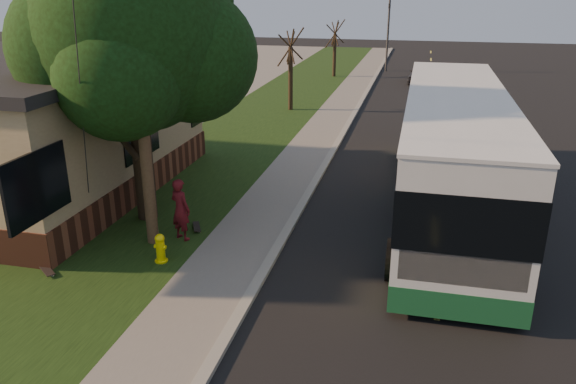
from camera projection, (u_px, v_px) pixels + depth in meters
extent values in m
plane|color=black|center=(263.00, 276.00, 13.31)|extent=(120.00, 120.00, 0.00)
cube|color=black|center=(433.00, 163.00, 21.56)|extent=(8.00, 80.00, 0.01)
cube|color=gray|center=(331.00, 155.00, 22.40)|extent=(0.25, 80.00, 0.12)
cube|color=slate|center=(306.00, 154.00, 22.63)|extent=(2.00, 80.00, 0.08)
cube|color=black|center=(224.00, 149.00, 23.38)|extent=(5.00, 80.00, 0.07)
cube|color=slate|center=(16.00, 135.00, 25.54)|extent=(15.00, 80.00, 0.04)
cylinder|color=yellow|center=(161.00, 251.00, 13.75)|extent=(0.22, 0.22, 0.55)
sphere|color=yellow|center=(160.00, 239.00, 13.63)|extent=(0.24, 0.24, 0.24)
cylinder|color=yellow|center=(160.00, 247.00, 13.70)|extent=(0.30, 0.10, 0.10)
cylinder|color=yellow|center=(160.00, 247.00, 13.70)|extent=(0.10, 0.18, 0.10)
cylinder|color=yellow|center=(161.00, 261.00, 13.84)|extent=(0.32, 0.32, 0.04)
cylinder|color=#473321|center=(138.00, 70.00, 13.33)|extent=(0.30, 0.30, 9.00)
cylinder|color=#2D2D30|center=(82.00, 110.00, 12.79)|extent=(2.52, 3.21, 7.60)
cylinder|color=black|center=(142.00, 151.00, 15.77)|extent=(0.56, 0.56, 4.00)
sphere|color=black|center=(131.00, 34.00, 14.65)|extent=(5.20, 5.20, 5.20)
sphere|color=black|center=(191.00, 56.00, 15.10)|extent=(3.60, 3.60, 3.60)
sphere|color=black|center=(83.00, 46.00, 14.65)|extent=(3.80, 3.80, 3.80)
sphere|color=black|center=(120.00, 77.00, 13.71)|extent=(3.20, 3.20, 3.20)
sphere|color=black|center=(134.00, 15.00, 15.91)|extent=(3.40, 3.40, 3.40)
cylinder|color=black|center=(291.00, 79.00, 29.87)|extent=(0.24, 0.24, 3.30)
cylinder|color=black|center=(291.00, 47.00, 29.29)|extent=(1.38, 0.57, 2.01)
cylinder|color=black|center=(291.00, 47.00, 29.29)|extent=(0.74, 1.21, 1.58)
cylinder|color=black|center=(291.00, 47.00, 29.29)|extent=(0.65, 1.05, 1.95)
cylinder|color=black|center=(291.00, 47.00, 29.29)|extent=(1.28, 0.53, 1.33)
cylinder|color=black|center=(291.00, 47.00, 29.29)|extent=(0.75, 1.21, 1.70)
cylinder|color=black|center=(334.00, 55.00, 40.75)|extent=(0.24, 0.24, 3.03)
cylinder|color=black|center=(335.00, 34.00, 40.22)|extent=(1.38, 0.57, 2.01)
cylinder|color=black|center=(335.00, 34.00, 40.22)|extent=(0.74, 1.21, 1.58)
cylinder|color=black|center=(335.00, 34.00, 40.22)|extent=(0.65, 1.05, 1.95)
cylinder|color=black|center=(335.00, 34.00, 40.22)|extent=(1.28, 0.53, 1.33)
cylinder|color=black|center=(335.00, 34.00, 40.22)|extent=(0.75, 1.21, 1.70)
cylinder|color=#2D2D30|center=(388.00, 35.00, 43.24)|extent=(0.16, 0.16, 5.50)
imported|color=black|center=(389.00, 11.00, 42.62)|extent=(0.18, 0.22, 1.10)
cube|color=silver|center=(453.00, 145.00, 16.55)|extent=(2.74, 13.15, 2.96)
cube|color=#19592E|center=(448.00, 194.00, 17.09)|extent=(2.76, 13.17, 0.60)
cube|color=black|center=(454.00, 138.00, 16.47)|extent=(2.78, 13.19, 1.21)
cube|color=black|center=(465.00, 244.00, 10.64)|extent=(2.44, 0.06, 1.75)
cube|color=yellow|center=(474.00, 170.00, 10.13)|extent=(1.75, 0.06, 0.38)
cube|color=#FFF2CC|center=(416.00, 297.00, 11.25)|extent=(0.27, 0.04, 0.16)
cube|color=#FFF2CC|center=(502.00, 307.00, 10.90)|extent=(0.27, 0.04, 0.16)
cube|color=silver|center=(458.00, 94.00, 16.02)|extent=(2.79, 13.20, 0.08)
cylinder|color=black|center=(393.00, 260.00, 12.98)|extent=(0.31, 1.01, 1.01)
cylinder|color=black|center=(518.00, 273.00, 12.39)|extent=(0.31, 1.01, 1.01)
cylinder|color=black|center=(401.00, 202.00, 16.38)|extent=(0.31, 1.01, 1.01)
cylinder|color=black|center=(499.00, 211.00, 15.79)|extent=(0.31, 1.01, 1.01)
cylinder|color=black|center=(408.00, 148.00, 21.77)|extent=(0.31, 1.01, 1.01)
cylinder|color=black|center=(481.00, 153.00, 21.18)|extent=(0.31, 1.01, 1.01)
imported|color=#551117|center=(181.00, 209.00, 14.78)|extent=(0.73, 0.62, 1.70)
cube|color=black|center=(197.00, 227.00, 15.68)|extent=(0.47, 0.71, 0.02)
cylinder|color=silver|center=(197.00, 231.00, 15.47)|extent=(0.16, 0.11, 0.04)
cylinder|color=silver|center=(196.00, 224.00, 15.92)|extent=(0.16, 0.11, 0.04)
cube|color=black|center=(46.00, 269.00, 13.33)|extent=(0.73, 0.63, 0.02)
cylinder|color=silver|center=(50.00, 275.00, 13.14)|extent=(0.15, 0.17, 0.05)
cylinder|color=silver|center=(43.00, 266.00, 13.54)|extent=(0.15, 0.17, 0.05)
cube|color=black|center=(129.00, 132.00, 23.83)|extent=(1.55, 1.41, 1.07)
cube|color=black|center=(127.00, 119.00, 23.63)|extent=(1.60, 1.47, 0.07)
imported|color=black|center=(422.00, 73.00, 38.74)|extent=(1.97, 4.04, 1.33)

